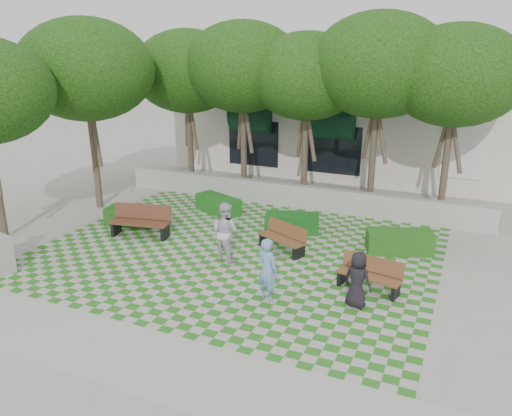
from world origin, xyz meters
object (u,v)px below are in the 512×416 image
at_px(person_dark, 358,280).
at_px(bench_mid, 283,238).
at_px(person_blue, 267,269).
at_px(bench_west, 141,222).
at_px(hedge_east, 399,242).
at_px(bench_east, 370,275).
at_px(hedge_midright, 292,223).
at_px(hedge_midleft, 218,204).
at_px(person_white, 225,232).
at_px(hedge_west, 131,216).

bearing_deg(person_dark, bench_mid, -24.17).
distance_m(bench_mid, person_blue, 3.23).
bearing_deg(bench_mid, person_dark, -16.79).
relative_size(bench_west, person_dark, 1.46).
bearing_deg(bench_west, hedge_east, 2.99).
height_order(bench_east, bench_mid, bench_east).
distance_m(bench_mid, hedge_midright, 1.73).
bearing_deg(person_dark, bench_east, -79.36).
distance_m(bench_east, hedge_east, 2.89).
relative_size(hedge_east, person_blue, 1.20).
bearing_deg(person_blue, hedge_midright, -56.07).
bearing_deg(hedge_midright, bench_west, -151.67).
bearing_deg(bench_west, hedge_midleft, 58.23).
distance_m(bench_east, person_white, 4.40).
height_order(bench_east, person_blue, person_blue).
xyz_separation_m(bench_mid, hedge_east, (3.36, 1.34, -0.07)).
distance_m(bench_west, person_dark, 7.97).
bearing_deg(person_blue, bench_west, -1.67).
relative_size(bench_mid, hedge_east, 0.88).
xyz_separation_m(bench_east, person_dark, (-0.11, -1.01, 0.30)).
relative_size(bench_east, hedge_east, 0.88).
distance_m(bench_west, hedge_west, 1.25).
xyz_separation_m(person_blue, person_white, (-2.10, 1.78, 0.07)).
distance_m(bench_east, bench_mid, 3.39).
distance_m(bench_east, hedge_midright, 4.65).
distance_m(bench_mid, bench_west, 4.90).
distance_m(person_blue, person_dark, 2.23).
bearing_deg(bench_mid, hedge_west, -155.70).
bearing_deg(hedge_midleft, hedge_west, -131.45).
height_order(bench_east, hedge_midright, bench_east).
height_order(hedge_midright, person_blue, person_blue).
bearing_deg(bench_east, person_blue, -134.11).
relative_size(bench_mid, hedge_midright, 0.95).
relative_size(bench_west, person_white, 1.17).
height_order(hedge_midright, person_dark, person_dark).
bearing_deg(hedge_west, person_white, -16.51).
bearing_deg(person_white, person_blue, 153.30).
bearing_deg(person_blue, hedge_midleft, -30.63).
xyz_separation_m(bench_west, hedge_midleft, (1.21, 3.24, -0.18)).
relative_size(bench_east, hedge_midright, 0.95).
xyz_separation_m(person_dark, person_white, (-4.25, 1.21, 0.18)).
height_order(person_blue, person_dark, person_blue).
bearing_deg(hedge_midleft, hedge_midright, -13.47).
distance_m(bench_east, hedge_midleft, 7.79).
bearing_deg(hedge_west, hedge_midright, 17.10).
relative_size(hedge_midleft, person_white, 1.04).
relative_size(hedge_east, person_white, 1.11).
relative_size(hedge_midleft, hedge_west, 1.04).
xyz_separation_m(hedge_midright, person_white, (-1.02, -3.03, 0.58)).
distance_m(bench_west, person_white, 3.58).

